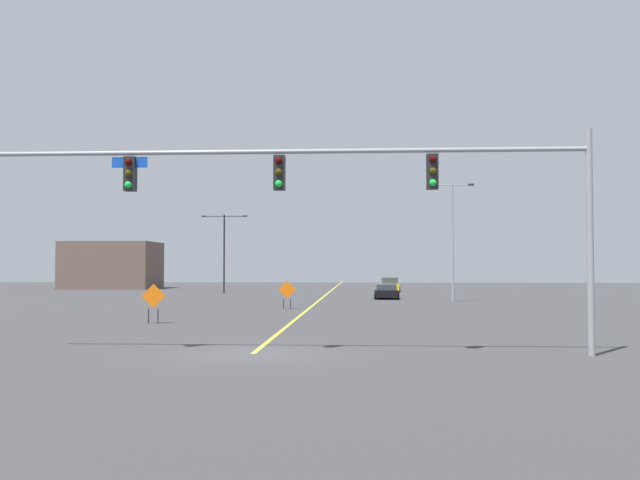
{
  "coord_description": "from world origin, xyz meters",
  "views": [
    {
      "loc": [
        3.22,
        -21.14,
        2.6
      ],
      "look_at": [
        0.57,
        24.98,
        4.35
      ],
      "focal_mm": 39.73,
      "sensor_mm": 36.0,
      "label": 1
    }
  ],
  "objects_px": {
    "traffic_signal_assembly": "(353,182)",
    "car_black_far": "(386,292)",
    "construction_sign_right_shoulder": "(287,291)",
    "street_lamp_mid_right": "(452,232)",
    "car_yellow_passing": "(389,285)",
    "street_lamp_far_left": "(224,245)",
    "construction_sign_left_shoulder": "(153,298)"
  },
  "relations": [
    {
      "from": "street_lamp_mid_right",
      "to": "car_yellow_passing",
      "type": "bearing_deg",
      "value": 100.26
    },
    {
      "from": "construction_sign_left_shoulder",
      "to": "car_black_far",
      "type": "xyz_separation_m",
      "value": [
        11.59,
        25.89,
        -0.57
      ]
    },
    {
      "from": "construction_sign_right_shoulder",
      "to": "construction_sign_left_shoulder",
      "type": "bearing_deg",
      "value": -113.12
    },
    {
      "from": "street_lamp_far_left",
      "to": "construction_sign_left_shoulder",
      "type": "bearing_deg",
      "value": -83.82
    },
    {
      "from": "street_lamp_far_left",
      "to": "construction_sign_left_shoulder",
      "type": "height_order",
      "value": "street_lamp_far_left"
    },
    {
      "from": "street_lamp_mid_right",
      "to": "car_black_far",
      "type": "height_order",
      "value": "street_lamp_mid_right"
    },
    {
      "from": "traffic_signal_assembly",
      "to": "street_lamp_far_left",
      "type": "relative_size",
      "value": 2.37
    },
    {
      "from": "street_lamp_mid_right",
      "to": "street_lamp_far_left",
      "type": "xyz_separation_m",
      "value": [
        -20.42,
        16.79,
        -0.45
      ]
    },
    {
      "from": "traffic_signal_assembly",
      "to": "car_black_far",
      "type": "xyz_separation_m",
      "value": [
        2.3,
        36.8,
        -4.55
      ]
    },
    {
      "from": "construction_sign_left_shoulder",
      "to": "construction_sign_right_shoulder",
      "type": "bearing_deg",
      "value": 66.88
    },
    {
      "from": "street_lamp_mid_right",
      "to": "car_black_far",
      "type": "bearing_deg",
      "value": 133.81
    },
    {
      "from": "construction_sign_right_shoulder",
      "to": "street_lamp_mid_right",
      "type": "bearing_deg",
      "value": 39.42
    },
    {
      "from": "traffic_signal_assembly",
      "to": "street_lamp_mid_right",
      "type": "bearing_deg",
      "value": 77.54
    },
    {
      "from": "traffic_signal_assembly",
      "to": "car_yellow_passing",
      "type": "relative_size",
      "value": 4.69
    },
    {
      "from": "traffic_signal_assembly",
      "to": "construction_sign_left_shoulder",
      "type": "xyz_separation_m",
      "value": [
        -9.29,
        10.91,
        -3.98
      ]
    },
    {
      "from": "traffic_signal_assembly",
      "to": "car_black_far",
      "type": "relative_size",
      "value": 4.13
    },
    {
      "from": "street_lamp_mid_right",
      "to": "car_yellow_passing",
      "type": "distance_m",
      "value": 22.09
    },
    {
      "from": "construction_sign_left_shoulder",
      "to": "traffic_signal_assembly",
      "type": "bearing_deg",
      "value": -49.58
    },
    {
      "from": "street_lamp_mid_right",
      "to": "car_yellow_passing",
      "type": "xyz_separation_m",
      "value": [
        -3.86,
        21.29,
        -4.48
      ]
    },
    {
      "from": "construction_sign_right_shoulder",
      "to": "car_yellow_passing",
      "type": "relative_size",
      "value": 0.44
    },
    {
      "from": "construction_sign_right_shoulder",
      "to": "construction_sign_left_shoulder",
      "type": "xyz_separation_m",
      "value": [
        -4.95,
        -11.6,
        0.06
      ]
    },
    {
      "from": "traffic_signal_assembly",
      "to": "car_black_far",
      "type": "distance_m",
      "value": 37.15
    },
    {
      "from": "street_lamp_far_left",
      "to": "car_black_far",
      "type": "bearing_deg",
      "value": -37.09
    },
    {
      "from": "car_black_far",
      "to": "traffic_signal_assembly",
      "type": "bearing_deg",
      "value": -93.58
    },
    {
      "from": "traffic_signal_assembly",
      "to": "construction_sign_right_shoulder",
      "type": "bearing_deg",
      "value": 100.9
    },
    {
      "from": "street_lamp_mid_right",
      "to": "car_black_far",
      "type": "relative_size",
      "value": 1.99
    },
    {
      "from": "construction_sign_right_shoulder",
      "to": "traffic_signal_assembly",
      "type": "bearing_deg",
      "value": -79.1
    },
    {
      "from": "traffic_signal_assembly",
      "to": "construction_sign_right_shoulder",
      "type": "relative_size",
      "value": 10.57
    },
    {
      "from": "car_yellow_passing",
      "to": "traffic_signal_assembly",
      "type": "bearing_deg",
      "value": -93.43
    },
    {
      "from": "traffic_signal_assembly",
      "to": "car_black_far",
      "type": "height_order",
      "value": "traffic_signal_assembly"
    },
    {
      "from": "car_black_far",
      "to": "construction_sign_left_shoulder",
      "type": "bearing_deg",
      "value": -114.12
    },
    {
      "from": "traffic_signal_assembly",
      "to": "car_yellow_passing",
      "type": "distance_m",
      "value": 53.43
    }
  ]
}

